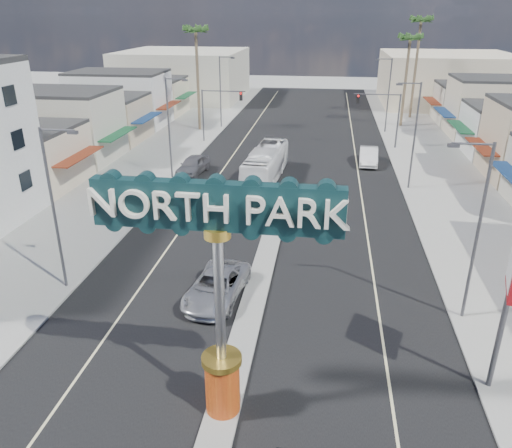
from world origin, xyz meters
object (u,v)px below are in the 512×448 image
(streetlight_l_far, at_px, (222,88))
(palm_left_far, at_px, (196,36))
(palm_right_far, at_px, (421,26))
(gateway_sign, at_px, (219,277))
(city_bus, at_px, (266,164))
(palm_right_mid, at_px, (410,42))
(car_parked_right, at_px, (369,156))
(streetlight_l_mid, at_px, (170,123))
(car_parked_left, at_px, (193,165))
(streetlight_r_mid, at_px, (413,131))
(suv_left, at_px, (217,286))
(traffic_signal_right, at_px, (382,110))
(traffic_signal_left, at_px, (218,106))
(streetlight_r_far, at_px, (387,92))
(streetlight_r_near, at_px, (475,225))
(streetlight_l_near, at_px, (55,203))

(streetlight_l_far, relative_size, palm_left_far, 0.69)
(palm_right_far, bearing_deg, palm_left_far, -156.80)
(gateway_sign, relative_size, city_bus, 0.87)
(palm_right_mid, relative_size, car_parked_right, 2.40)
(streetlight_l_mid, distance_m, car_parked_left, 4.73)
(streetlight_r_mid, bearing_deg, streetlight_l_far, 133.48)
(palm_right_mid, height_order, suv_left, palm_right_mid)
(traffic_signal_right, bearing_deg, traffic_signal_left, 180.00)
(streetlight_r_mid, bearing_deg, streetlight_r_far, 90.00)
(streetlight_r_near, bearing_deg, gateway_sign, -142.45)
(streetlight_l_far, bearing_deg, streetlight_l_mid, -90.00)
(traffic_signal_left, bearing_deg, car_parked_left, -89.15)
(traffic_signal_right, relative_size, palm_right_far, 0.43)
(suv_left, bearing_deg, traffic_signal_left, 108.43)
(palm_left_far, bearing_deg, streetlight_l_far, 37.92)
(streetlight_r_far, relative_size, car_parked_right, 1.79)
(streetlight_r_mid, height_order, car_parked_right, streetlight_r_mid)
(gateway_sign, distance_m, palm_right_mid, 55.76)
(streetlight_l_mid, xyz_separation_m, city_bus, (8.43, 0.83, -3.61))
(streetlight_r_mid, bearing_deg, suv_left, -121.91)
(streetlight_l_near, bearing_deg, streetlight_r_near, 0.00)
(traffic_signal_left, height_order, car_parked_right, traffic_signal_left)
(traffic_signal_left, xyz_separation_m, car_parked_left, (0.18, -12.42, -3.43))
(palm_left_far, bearing_deg, suv_left, -74.61)
(streetlight_l_far, bearing_deg, streetlight_r_far, 0.00)
(suv_left, bearing_deg, palm_left_far, 111.87)
(gateway_sign, xyz_separation_m, palm_right_far, (15.00, 60.02, 6.46))
(streetlight_l_far, relative_size, streetlight_r_mid, 1.00)
(palm_left_far, xyz_separation_m, suv_left, (11.00, -39.97, -10.73))
(traffic_signal_right, bearing_deg, suv_left, -108.23)
(traffic_signal_left, height_order, city_bus, traffic_signal_left)
(city_bus, bearing_deg, traffic_signal_left, 122.85)
(streetlight_l_mid, bearing_deg, gateway_sign, -69.58)
(streetlight_l_near, height_order, palm_right_far, palm_right_far)
(city_bus, bearing_deg, palm_right_far, 65.63)
(streetlight_r_far, height_order, suv_left, streetlight_r_far)
(traffic_signal_left, distance_m, streetlight_l_near, 34.03)
(gateway_sign, bearing_deg, streetlight_l_near, 142.45)
(streetlight_r_mid, distance_m, car_parked_right, 8.88)
(palm_right_far, bearing_deg, car_parked_left, -128.27)
(streetlight_l_far, relative_size, streetlight_r_far, 1.00)
(streetlight_l_mid, xyz_separation_m, palm_right_mid, (23.43, 26.00, 5.54))
(streetlight_l_near, xyz_separation_m, suv_left, (8.43, 0.03, -4.30))
(gateway_sign, bearing_deg, streetlight_r_mid, 69.58)
(palm_right_mid, bearing_deg, gateway_sign, -103.53)
(streetlight_l_mid, distance_m, palm_right_far, 41.53)
(streetlight_r_near, bearing_deg, palm_right_far, 84.98)
(traffic_signal_left, xyz_separation_m, traffic_signal_right, (18.37, 0.00, 0.00))
(gateway_sign, xyz_separation_m, streetlight_l_near, (-10.43, 8.02, -0.86))
(car_parked_right, bearing_deg, streetlight_r_far, 82.20)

